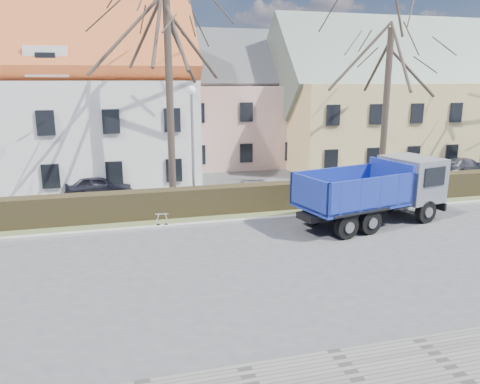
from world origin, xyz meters
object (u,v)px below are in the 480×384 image
object	(u,v)px
streetlight	(193,149)
cart_frame	(157,220)
dump_truck	(368,192)
parked_car_a	(99,186)
parked_car_b	(465,166)

from	to	relation	value
streetlight	cart_frame	world-z (taller)	streetlight
dump_truck	cart_frame	distance (m)	9.30
parked_car_a	streetlight	bearing A→B (deg)	-127.39
parked_car_a	cart_frame	bearing A→B (deg)	-153.48
streetlight	parked_car_a	xyz separation A→B (m)	(-4.57, 4.18, -2.43)
cart_frame	parked_car_a	xyz separation A→B (m)	(-2.56, 6.49, 0.24)
dump_truck	parked_car_b	xyz separation A→B (m)	(12.26, 8.48, -0.90)
dump_truck	parked_car_a	distance (m)	14.32
streetlight	parked_car_b	size ratio (longest dim) A/B	1.60
streetlight	dump_truck	bearing A→B (deg)	-30.66
cart_frame	parked_car_a	size ratio (longest dim) A/B	0.22
cart_frame	streetlight	bearing A→B (deg)	48.94
dump_truck	parked_car_b	world-z (taller)	dump_truck
parked_car_a	parked_car_b	size ratio (longest dim) A/B	0.93
streetlight	parked_car_b	distance (m)	19.92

